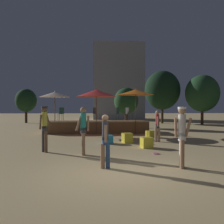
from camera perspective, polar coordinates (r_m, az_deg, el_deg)
ground_plane at (r=7.12m, az=2.71°, el=-13.83°), size 120.00×120.00×0.00m
wooden_deck at (r=17.88m, az=-3.56°, el=-3.38°), size 7.17×2.27×0.88m
patio_umbrella_0 at (r=16.73m, az=-3.58°, el=4.33°), size 2.71×2.71×3.06m
patio_umbrella_1 at (r=16.83m, az=5.42°, el=4.50°), size 2.44×2.44×3.06m
patio_umbrella_2 at (r=17.26m, az=-12.94°, el=3.90°), size 2.11×2.11×2.92m
cube_seat_0 at (r=15.17m, az=8.77°, el=-5.00°), size 0.58×0.58×0.40m
cube_seat_1 at (r=12.53m, az=-0.96°, el=-6.26°), size 0.53×0.53×0.42m
cube_seat_2 at (r=11.35m, az=7.90°, el=-6.93°), size 0.55×0.55×0.47m
cube_seat_3 at (r=12.82m, az=3.48°, el=-5.92°), size 0.57×0.57×0.49m
person_0 at (r=13.30m, az=10.34°, el=-2.95°), size 0.29×0.50×1.64m
person_1 at (r=9.57m, az=-6.56°, el=-3.72°), size 0.54×0.31×1.84m
person_2 at (r=7.50m, az=-1.56°, el=-6.38°), size 0.29×0.43×1.62m
person_3 at (r=7.79m, az=15.70°, el=-4.54°), size 0.53×0.31×1.85m
person_4 at (r=10.46m, az=-15.16°, el=-2.98°), size 0.45×0.45×1.87m
bistro_chair_0 at (r=17.80m, az=1.14°, el=-0.11°), size 0.48×0.48×0.90m
bistro_chair_1 at (r=18.14m, az=-11.55°, el=-0.11°), size 0.46×0.47×0.90m
bistro_chair_2 at (r=18.23m, az=-3.81°, el=-0.08°), size 0.47×0.47×0.90m
bistro_chair_3 at (r=17.69m, az=3.71°, el=-0.12°), size 0.47×0.47×0.90m
frisbee_disc at (r=10.00m, az=10.03°, el=-9.33°), size 0.23×0.23×0.03m
background_tree_0 at (r=22.14m, az=3.27°, el=2.49°), size 2.15×2.15×3.52m
background_tree_1 at (r=29.58m, az=-19.06°, el=2.50°), size 2.35×2.35×3.82m
background_tree_2 at (r=26.94m, az=19.94°, el=4.03°), size 3.39×3.39×5.05m
background_tree_3 at (r=27.94m, az=11.43°, el=4.90°), size 3.87×3.87×5.76m
distant_building at (r=37.07m, az=1.47°, el=6.95°), size 7.33×3.62×11.02m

